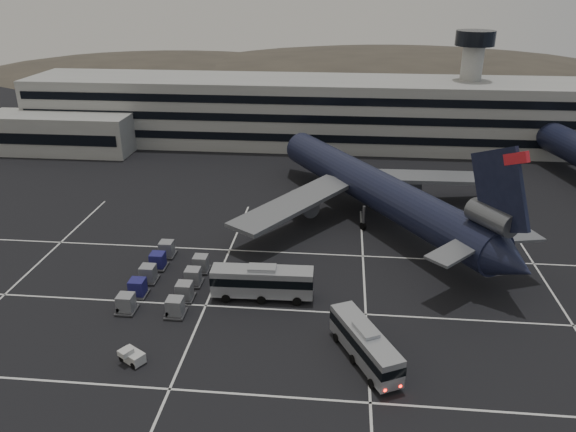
# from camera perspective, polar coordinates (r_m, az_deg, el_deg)

# --- Properties ---
(ground) EXTENTS (260.00, 260.00, 0.00)m
(ground) POSITION_cam_1_polar(r_m,az_deg,el_deg) (60.57, -3.62, -11.39)
(ground) COLOR black
(ground) RESTS_ON ground
(lane_markings) EXTENTS (90.00, 55.62, 0.01)m
(lane_markings) POSITION_cam_1_polar(r_m,az_deg,el_deg) (61.03, -2.62, -11.07)
(lane_markings) COLOR silver
(lane_markings) RESTS_ON ground
(terminal) EXTENTS (125.00, 26.00, 24.00)m
(terminal) POSITION_cam_1_polar(r_m,az_deg,el_deg) (123.86, 0.17, 10.49)
(terminal) COLOR gray
(terminal) RESTS_ON ground
(hills) EXTENTS (352.00, 180.00, 44.00)m
(hills) POSITION_cam_1_polar(r_m,az_deg,el_deg) (224.14, 8.10, 11.12)
(hills) COLOR #38332B
(hills) RESTS_ON ground
(trijet_main) EXTENTS (41.16, 51.48, 18.08)m
(trijet_main) POSITION_cam_1_polar(r_m,az_deg,el_deg) (84.03, 9.06, 2.69)
(trijet_main) COLOR black
(trijet_main) RESTS_ON ground
(bus_near) EXTENTS (7.00, 10.70, 3.78)m
(bus_near) POSITION_cam_1_polar(r_m,az_deg,el_deg) (55.45, 7.83, -12.66)
(bus_near) COLOR #999CA1
(bus_near) RESTS_ON ground
(bus_far) EXTENTS (11.74, 3.21, 4.12)m
(bus_far) POSITION_cam_1_polar(r_m,az_deg,el_deg) (64.60, -2.62, -6.59)
(bus_far) COLOR #999CA1
(bus_far) RESTS_ON ground
(tug_b) EXTENTS (2.87, 2.57, 1.59)m
(tug_b) POSITION_cam_1_polar(r_m,az_deg,el_deg) (57.59, -15.48, -13.54)
(tug_b) COLOR beige
(tug_b) RESTS_ON ground
(uld_cluster) EXTENTS (8.22, 16.25, 2.08)m
(uld_cluster) POSITION_cam_1_polar(r_m,az_deg,el_deg) (69.12, -12.29, -6.19)
(uld_cluster) COLOR #2D2D30
(uld_cluster) RESTS_ON ground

